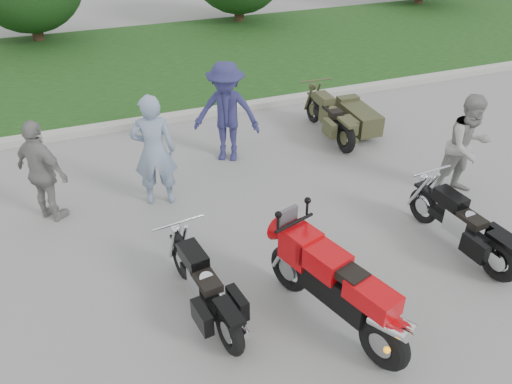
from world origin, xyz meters
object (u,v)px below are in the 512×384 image
object	(u,v)px
person_stripe	(154,151)
person_back	(43,172)
sportbike_red	(337,287)
cruiser_left	(206,290)
cruiser_right	(465,228)
cruiser_sidecar	(347,118)
person_grey	(467,146)
person_denim	(226,113)

from	to	relation	value
person_stripe	person_back	distance (m)	1.74
person_stripe	person_back	size ratio (longest dim) A/B	1.13
sportbike_red	person_stripe	xyz separation A→B (m)	(-1.44, 3.56, 0.34)
sportbike_red	person_stripe	world-z (taller)	person_stripe
cruiser_left	cruiser_right	size ratio (longest dim) A/B	0.97
sportbike_red	person_back	size ratio (longest dim) A/B	1.29
cruiser_left	person_back	bearing A→B (deg)	112.52
sportbike_red	cruiser_sidecar	bearing A→B (deg)	41.03
cruiser_left	person_back	xyz separation A→B (m)	(-1.75, 2.97, 0.46)
sportbike_red	person_grey	xyz separation A→B (m)	(3.54, 1.94, 0.27)
sportbike_red	cruiser_left	size ratio (longest dim) A/B	1.08
cruiser_sidecar	person_stripe	bearing A→B (deg)	-163.71
cruiser_left	person_back	world-z (taller)	person_back
person_back	person_stripe	bearing A→B (deg)	-136.86
cruiser_right	person_grey	distance (m)	1.78
sportbike_red	cruiser_right	bearing A→B (deg)	-3.83
sportbike_red	person_stripe	bearing A→B (deg)	94.55
person_stripe	person_grey	size ratio (longest dim) A/B	1.08
cruiser_left	cruiser_right	distance (m)	3.89
cruiser_sidecar	person_back	size ratio (longest dim) A/B	1.26
sportbike_red	cruiser_right	distance (m)	2.55
person_stripe	person_grey	world-z (taller)	person_stripe
cruiser_left	person_denim	distance (m)	4.18
person_grey	person_denim	size ratio (longest dim) A/B	0.93
person_stripe	person_back	xyz separation A→B (m)	(-1.73, 0.16, -0.11)
cruiser_sidecar	person_stripe	distance (m)	4.46
cruiser_right	person_denim	world-z (taller)	person_denim
person_back	person_grey	bearing A→B (deg)	-146.32
cruiser_sidecar	person_stripe	xyz separation A→B (m)	(-4.29, -1.09, 0.59)
sportbike_red	person_back	world-z (taller)	person_back
cruiser_right	sportbike_red	bearing A→B (deg)	-171.13
person_back	sportbike_red	bearing A→B (deg)	178.99
sportbike_red	person_stripe	size ratio (longest dim) A/B	1.14
cruiser_right	person_back	size ratio (longest dim) A/B	1.23
person_denim	person_grey	bearing A→B (deg)	-9.13
cruiser_sidecar	person_denim	distance (m)	2.76
cruiser_left	cruiser_sidecar	xyz separation A→B (m)	(4.26, 3.90, -0.02)
person_grey	person_back	size ratio (longest dim) A/B	1.05
cruiser_left	person_stripe	distance (m)	2.86
person_stripe	cruiser_left	bearing A→B (deg)	103.24
cruiser_sidecar	person_denim	bearing A→B (deg)	-176.74
person_grey	person_back	distance (m)	6.95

